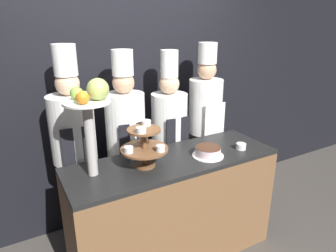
{
  "coord_description": "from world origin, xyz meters",
  "views": [
    {
      "loc": [
        -1.12,
        -1.61,
        2.0
      ],
      "look_at": [
        0.0,
        0.39,
        1.2
      ],
      "focal_mm": 32.0,
      "sensor_mm": 36.0,
      "label": 1
    }
  ],
  "objects_px": {
    "cup_white": "(241,146)",
    "chef_center_left": "(126,139)",
    "fruit_pedestal": "(91,108)",
    "cake_round": "(208,152)",
    "chef_right": "(205,121)",
    "chef_left": "(74,146)",
    "chef_center_right": "(169,133)",
    "tiered_stand": "(144,144)"
  },
  "relations": [
    {
      "from": "chef_right",
      "to": "cup_white",
      "type": "bearing_deg",
      "value": -95.79
    },
    {
      "from": "chef_left",
      "to": "chef_center_left",
      "type": "distance_m",
      "value": 0.46
    },
    {
      "from": "cake_round",
      "to": "chef_right",
      "type": "height_order",
      "value": "chef_right"
    },
    {
      "from": "tiered_stand",
      "to": "chef_center_right",
      "type": "bearing_deg",
      "value": 45.06
    },
    {
      "from": "tiered_stand",
      "to": "cake_round",
      "type": "distance_m",
      "value": 0.56
    },
    {
      "from": "cup_white",
      "to": "chef_right",
      "type": "distance_m",
      "value": 0.63
    },
    {
      "from": "fruit_pedestal",
      "to": "chef_left",
      "type": "bearing_deg",
      "value": 96.76
    },
    {
      "from": "cake_round",
      "to": "chef_left",
      "type": "xyz_separation_m",
      "value": [
        -0.95,
        0.6,
        0.02
      ]
    },
    {
      "from": "tiered_stand",
      "to": "chef_right",
      "type": "height_order",
      "value": "chef_right"
    },
    {
      "from": "tiered_stand",
      "to": "fruit_pedestal",
      "type": "height_order",
      "value": "fruit_pedestal"
    },
    {
      "from": "cup_white",
      "to": "tiered_stand",
      "type": "bearing_deg",
      "value": 172.06
    },
    {
      "from": "fruit_pedestal",
      "to": "cup_white",
      "type": "distance_m",
      "value": 1.33
    },
    {
      "from": "fruit_pedestal",
      "to": "chef_center_left",
      "type": "distance_m",
      "value": 0.76
    },
    {
      "from": "tiered_stand",
      "to": "chef_center_left",
      "type": "xyz_separation_m",
      "value": [
        0.05,
        0.5,
        -0.15
      ]
    },
    {
      "from": "cake_round",
      "to": "cup_white",
      "type": "bearing_deg",
      "value": -4.35
    },
    {
      "from": "tiered_stand",
      "to": "chef_left",
      "type": "height_order",
      "value": "chef_left"
    },
    {
      "from": "chef_center_left",
      "to": "fruit_pedestal",
      "type": "bearing_deg",
      "value": -132.65
    },
    {
      "from": "chef_center_left",
      "to": "chef_right",
      "type": "xyz_separation_m",
      "value": [
        0.88,
        0.0,
        0.04
      ]
    },
    {
      "from": "fruit_pedestal",
      "to": "chef_left",
      "type": "relative_size",
      "value": 0.38
    },
    {
      "from": "fruit_pedestal",
      "to": "chef_center_right",
      "type": "relative_size",
      "value": 0.4
    },
    {
      "from": "chef_right",
      "to": "chef_center_right",
      "type": "bearing_deg",
      "value": 180.0
    },
    {
      "from": "tiered_stand",
      "to": "cake_round",
      "type": "relative_size",
      "value": 1.39
    },
    {
      "from": "cake_round",
      "to": "chef_center_right",
      "type": "bearing_deg",
      "value": 92.76
    },
    {
      "from": "fruit_pedestal",
      "to": "chef_right",
      "type": "height_order",
      "value": "chef_right"
    },
    {
      "from": "chef_center_right",
      "to": "cup_white",
      "type": "bearing_deg",
      "value": -59.69
    },
    {
      "from": "cup_white",
      "to": "chef_right",
      "type": "relative_size",
      "value": 0.05
    },
    {
      "from": "fruit_pedestal",
      "to": "cake_round",
      "type": "bearing_deg",
      "value": -9.69
    },
    {
      "from": "fruit_pedestal",
      "to": "cup_white",
      "type": "bearing_deg",
      "value": -8.24
    },
    {
      "from": "cake_round",
      "to": "chef_center_left",
      "type": "bearing_deg",
      "value": 128.84
    },
    {
      "from": "tiered_stand",
      "to": "cup_white",
      "type": "distance_m",
      "value": 0.89
    },
    {
      "from": "tiered_stand",
      "to": "chef_right",
      "type": "xyz_separation_m",
      "value": [
        0.93,
        0.5,
        -0.11
      ]
    },
    {
      "from": "fruit_pedestal",
      "to": "cup_white",
      "type": "relative_size",
      "value": 8.24
    },
    {
      "from": "tiered_stand",
      "to": "chef_center_right",
      "type": "distance_m",
      "value": 0.73
    },
    {
      "from": "cup_white",
      "to": "chef_center_left",
      "type": "distance_m",
      "value": 1.03
    },
    {
      "from": "fruit_pedestal",
      "to": "chef_center_right",
      "type": "distance_m",
      "value": 1.09
    },
    {
      "from": "cup_white",
      "to": "chef_center_right",
      "type": "height_order",
      "value": "chef_center_right"
    },
    {
      "from": "fruit_pedestal",
      "to": "cake_round",
      "type": "height_order",
      "value": "fruit_pedestal"
    },
    {
      "from": "chef_center_left",
      "to": "chef_center_right",
      "type": "relative_size",
      "value": 1.01
    },
    {
      "from": "tiered_stand",
      "to": "fruit_pedestal",
      "type": "relative_size",
      "value": 0.52
    },
    {
      "from": "chef_left",
      "to": "chef_center_left",
      "type": "xyz_separation_m",
      "value": [
        0.46,
        -0.0,
        -0.03
      ]
    },
    {
      "from": "chef_right",
      "to": "chef_left",
      "type": "bearing_deg",
      "value": -180.0
    },
    {
      "from": "chef_left",
      "to": "chef_center_right",
      "type": "distance_m",
      "value": 0.92
    }
  ]
}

